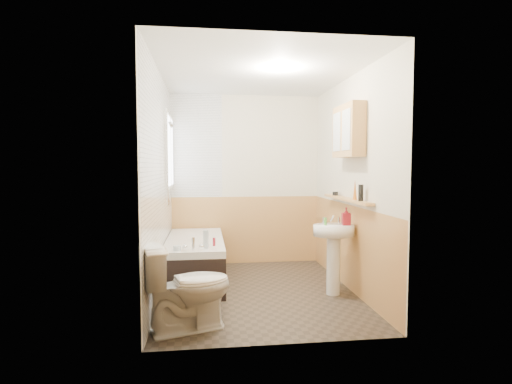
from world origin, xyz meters
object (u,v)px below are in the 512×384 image
bathtub (195,259)px  toilet (187,287)px  pine_shelf (346,199)px  medicine_cabinet (348,131)px  sink (334,245)px

bathtub → toilet: bearing=-91.1°
toilet → pine_shelf: (1.80, 0.96, 0.68)m
bathtub → toilet: toilet is taller
toilet → medicine_cabinet: medicine_cabinet is taller
toilet → pine_shelf: bearing=-79.9°
bathtub → sink: bearing=-24.7°
toilet → pine_shelf: size_ratio=0.57×
bathtub → toilet: (-0.03, -1.52, 0.10)m
toilet → medicine_cabinet: 2.45m
pine_shelf → medicine_cabinet: 0.79m
medicine_cabinet → pine_shelf: bearing=75.7°
pine_shelf → medicine_cabinet: medicine_cabinet is taller
bathtub → medicine_cabinet: (1.74, -0.67, 1.57)m
medicine_cabinet → bathtub: bearing=159.1°
medicine_cabinet → sink: bearing=-161.6°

